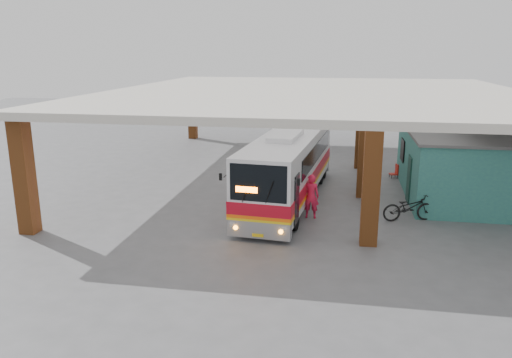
{
  "coord_description": "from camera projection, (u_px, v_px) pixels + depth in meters",
  "views": [
    {
      "loc": [
        1.94,
        -19.99,
        6.68
      ],
      "look_at": [
        -1.56,
        0.0,
        1.41
      ],
      "focal_mm": 35.0,
      "sensor_mm": 36.0,
      "label": 1
    }
  ],
  "objects": [
    {
      "name": "pedestrian",
      "position": [
        311.0,
        196.0,
        20.23
      ],
      "size": [
        0.67,
        0.45,
        1.83
      ],
      "primitive_type": "imported",
      "rotation": [
        0.0,
        0.0,
        3.13
      ],
      "color": "red",
      "rests_on": "ground"
    },
    {
      "name": "canopy_roof",
      "position": [
        316.0,
        93.0,
        26.04
      ],
      "size": [
        21.0,
        23.0,
        0.3
      ],
      "primitive_type": "cube",
      "color": "beige",
      "rests_on": "brick_columns"
    },
    {
      "name": "ground",
      "position": [
        292.0,
        213.0,
        21.06
      ],
      "size": [
        90.0,
        90.0,
        0.0
      ],
      "primitive_type": "plane",
      "color": "#515154",
      "rests_on": "ground"
    },
    {
      "name": "coach_bus",
      "position": [
        289.0,
        166.0,
        22.44
      ],
      "size": [
        3.3,
        11.25,
        3.23
      ],
      "rotation": [
        0.0,
        0.0,
        -0.09
      ],
      "color": "silver",
      "rests_on": "ground"
    },
    {
      "name": "motorcycle",
      "position": [
        409.0,
        207.0,
        19.96
      ],
      "size": [
        2.27,
        1.33,
        1.13
      ],
      "primitive_type": "imported",
      "rotation": [
        0.0,
        0.0,
        1.86
      ],
      "color": "black",
      "rests_on": "ground"
    },
    {
      "name": "brick_columns",
      "position": [
        332.0,
        142.0,
        25.04
      ],
      "size": [
        20.1,
        21.6,
        4.35
      ],
      "color": "#954F20",
      "rests_on": "ground"
    },
    {
      "name": "red_chair",
      "position": [
        395.0,
        172.0,
        26.7
      ],
      "size": [
        0.48,
        0.48,
        0.75
      ],
      "rotation": [
        0.0,
        0.0,
        0.26
      ],
      "color": "#B41E13",
      "rests_on": "ground"
    },
    {
      "name": "shop_building",
      "position": [
        462.0,
        163.0,
        23.23
      ],
      "size": [
        5.2,
        8.2,
        3.11
      ],
      "color": "#296568",
      "rests_on": "ground"
    }
  ]
}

